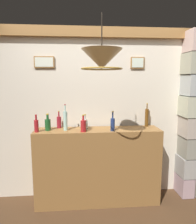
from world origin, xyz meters
The scene contains 13 objects.
panelled_rear_partition centered at (0.00, 1.10, 1.32)m, with size 3.30×0.15×2.48m.
stone_pillar centered at (1.45, 0.94, 1.23)m, with size 0.42×0.37×2.42m.
bar_shelf_unit centered at (0.00, 0.83, 0.54)m, with size 1.73×0.38×1.07m, color olive.
liquor_bottle_brandy centered at (0.19, 0.73, 1.17)m, with size 0.06×0.06×0.27m.
liquor_bottle_bourbon centered at (0.73, 0.96, 1.21)m, with size 0.05×0.05×0.34m.
liquor_bottle_vermouth centered at (-0.17, 0.82, 1.15)m, with size 0.06×0.06×0.21m.
liquor_bottle_rye centered at (-0.20, 0.71, 1.16)m, with size 0.07×0.07×0.23m.
liquor_bottle_mezcal centered at (-0.68, 0.83, 1.16)m, with size 0.08×0.08×0.23m.
liquor_bottle_scotch centered at (-0.54, 0.97, 1.16)m, with size 0.06×0.06×0.25m.
liquor_bottle_amaro centered at (-0.44, 0.81, 1.21)m, with size 0.05×0.05×0.35m.
liquor_bottle_port centered at (-0.81, 0.75, 1.16)m, with size 0.06×0.06×0.23m.
glass_tumbler_rocks centered at (-0.16, 0.93, 1.11)m, with size 0.06×0.06×0.08m.
pendant_lamp centered at (-0.01, 0.17, 1.95)m, with size 0.42×0.42×0.54m.
Camera 1 is at (-0.24, -1.96, 1.75)m, focal length 33.33 mm.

